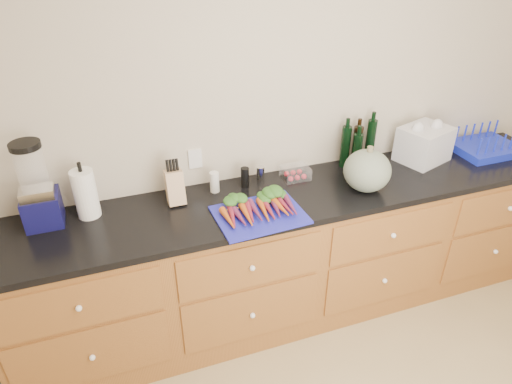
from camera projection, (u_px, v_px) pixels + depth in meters
name	position (u px, v px, depth m)	size (l,w,h in m)	color
wall_back	(286.00, 116.00, 2.84)	(4.10, 0.05, 2.60)	beige
cabinets	(301.00, 255.00, 3.01)	(3.60, 0.64, 0.90)	brown
countertop	(305.00, 194.00, 2.77)	(3.64, 0.62, 0.04)	black
cutting_board	(259.00, 215.00, 2.53)	(0.48, 0.37, 0.01)	#1D20AA
carrots	(257.00, 207.00, 2.55)	(0.40, 0.30, 0.06)	#CE5718
squash	(367.00, 171.00, 2.72)	(0.28, 0.28, 0.25)	#5C6C5A
blender_appliance	(37.00, 190.00, 2.37)	(0.19, 0.19, 0.48)	#0F0E43
paper_towel	(85.00, 194.00, 2.47)	(0.12, 0.12, 0.28)	white
knife_block	(175.00, 187.00, 2.61)	(0.10, 0.10, 0.20)	tan
grinder_salt	(215.00, 182.00, 2.73)	(0.06, 0.06, 0.13)	white
grinder_pepper	(245.00, 177.00, 2.78)	(0.05, 0.05, 0.12)	black
canister_chrome	(260.00, 175.00, 2.82)	(0.05, 0.05, 0.12)	silver
tomato_box	(295.00, 173.00, 2.88)	(0.17, 0.13, 0.08)	white
bottles	(358.00, 146.00, 3.00)	(0.25, 0.13, 0.30)	black
grocery_bag	(424.00, 144.00, 3.06)	(0.32, 0.26, 0.23)	silver
dish_rack	(485.00, 146.00, 3.22)	(0.43, 0.34, 0.17)	#1525BF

